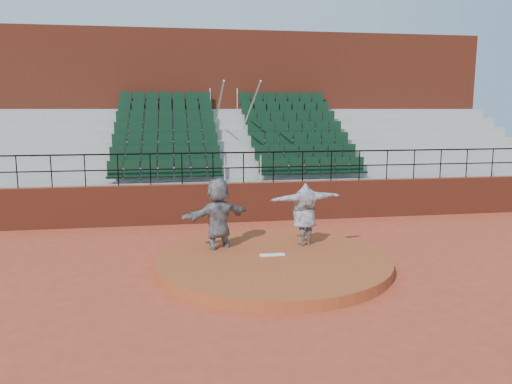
% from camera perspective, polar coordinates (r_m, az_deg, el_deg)
% --- Properties ---
extents(ground, '(90.00, 90.00, 0.00)m').
position_cam_1_polar(ground, '(11.94, 2.00, -8.61)').
color(ground, '#AE4027').
rests_on(ground, ground).
extents(pitchers_mound, '(5.50, 5.50, 0.25)m').
position_cam_1_polar(pitchers_mound, '(11.90, 2.00, -8.03)').
color(pitchers_mound, '#9D4623').
rests_on(pitchers_mound, ground).
extents(pitching_rubber, '(0.60, 0.15, 0.03)m').
position_cam_1_polar(pitching_rubber, '(12.00, 1.86, -7.19)').
color(pitching_rubber, white).
rests_on(pitching_rubber, pitchers_mound).
extents(boundary_wall, '(24.00, 0.30, 1.30)m').
position_cam_1_polar(boundary_wall, '(16.56, -1.42, -1.16)').
color(boundary_wall, maroon).
rests_on(boundary_wall, ground).
extents(wall_railing, '(24.04, 0.05, 1.03)m').
position_cam_1_polar(wall_railing, '(16.36, -1.44, 3.60)').
color(wall_railing, black).
rests_on(wall_railing, boundary_wall).
extents(seating_deck, '(24.00, 5.97, 4.63)m').
position_cam_1_polar(seating_deck, '(20.02, -2.90, 3.00)').
color(seating_deck, '#9C9B96').
rests_on(seating_deck, ground).
extents(press_box_facade, '(24.00, 3.00, 7.10)m').
position_cam_1_polar(press_box_facade, '(23.83, -4.05, 9.08)').
color(press_box_facade, maroon).
rests_on(press_box_facade, ground).
extents(pitcher, '(2.04, 0.94, 1.61)m').
position_cam_1_polar(pitcher, '(12.78, 5.57, -2.55)').
color(pitcher, black).
rests_on(pitcher, pitchers_mound).
extents(fielder, '(1.96, 1.37, 2.03)m').
position_cam_1_polar(fielder, '(12.44, -4.36, -3.02)').
color(fielder, black).
rests_on(fielder, ground).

